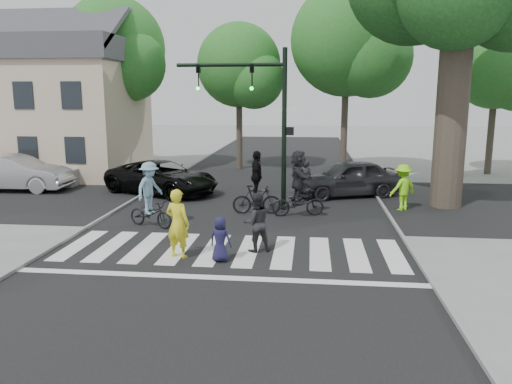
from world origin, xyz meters
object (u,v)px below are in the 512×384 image
traffic_signal (262,106)px  cyclist_right (298,187)px  cyclist_left (150,199)px  cyclist_mid (257,188)px  car_silver (15,173)px  pedestrian_child (220,239)px  car_grey (348,178)px  pedestrian_woman (178,224)px  pedestrian_adult (256,222)px  car_suv (162,177)px

traffic_signal → cyclist_right: 3.30m
cyclist_left → cyclist_mid: bearing=34.1°
cyclist_left → car_silver: size_ratio=0.44×
car_silver → pedestrian_child: bearing=-130.1°
traffic_signal → car_grey: traffic_signal is taller
pedestrian_woman → car_grey: pedestrian_woman is taller
pedestrian_child → car_grey: (3.92, 9.15, 0.19)m
pedestrian_adult → cyclist_left: 4.39m
pedestrian_child → cyclist_left: bearing=-34.1°
cyclist_right → car_grey: size_ratio=0.52×
pedestrian_child → cyclist_right: 5.61m
car_suv → cyclist_left: bearing=-142.3°
car_silver → pedestrian_adult: bearing=-124.9°
traffic_signal → pedestrian_child: size_ratio=4.97×
pedestrian_child → pedestrian_adult: 1.30m
traffic_signal → car_silver: (-11.57, 2.59, -3.08)m
pedestrian_adult → car_silver: (-11.94, 7.81, -0.02)m
traffic_signal → car_silver: size_ratio=1.21×
car_silver → traffic_signal: bearing=-104.3°
traffic_signal → cyclist_left: bearing=-138.8°
cyclist_left → pedestrian_child: bearing=-47.7°
pedestrian_adult → cyclist_mid: 4.50m
pedestrian_child → pedestrian_adult: pedestrian_adult is taller
cyclist_mid → cyclist_right: 1.54m
pedestrian_woman → cyclist_mid: cyclist_mid is taller
pedestrian_woman → pedestrian_adult: pedestrian_woman is taller
traffic_signal → car_suv: size_ratio=1.15×
pedestrian_adult → car_suv: size_ratio=0.32×
traffic_signal → pedestrian_child: bearing=-94.3°
cyclist_left → cyclist_mid: size_ratio=0.93×
cyclist_left → car_silver: bearing=145.8°
car_suv → cyclist_mid: bearing=-101.8°
pedestrian_adult → cyclist_mid: bearing=-104.5°
traffic_signal → cyclist_right: traffic_signal is taller
car_silver → cyclist_mid: bearing=-107.9°
car_suv → car_silver: car_silver is taller
pedestrian_adult → cyclist_right: bearing=-124.2°
pedestrian_woman → cyclist_right: cyclist_right is taller
traffic_signal → pedestrian_adult: traffic_signal is taller
traffic_signal → pedestrian_child: traffic_signal is taller
pedestrian_woman → car_suv: pedestrian_woman is taller
pedestrian_woman → cyclist_right: 5.92m
cyclist_right → car_suv: size_ratio=0.46×
pedestrian_woman → car_grey: size_ratio=0.41×
cyclist_left → car_grey: size_ratio=0.47×
pedestrian_adult → cyclist_right: 4.42m
pedestrian_adult → car_suv: 9.36m
pedestrian_woman → car_silver: size_ratio=0.38×
traffic_signal → cyclist_right: size_ratio=2.51×
cyclist_left → cyclist_right: bearing=23.0°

